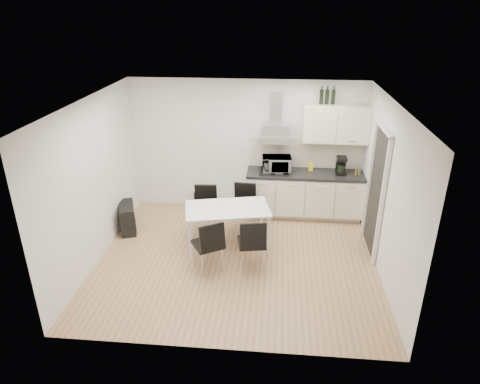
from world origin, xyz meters
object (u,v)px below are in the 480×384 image
object	(u,v)px
kitchenette	(307,176)
dining_table	(227,212)
guitar_amp	(127,218)
chair_far_left	(205,211)
chair_near_right	(252,243)
chair_near_left	(208,245)
chair_far_right	(243,209)
floor_speaker	(200,199)

from	to	relation	value
kitchenette	dining_table	distance (m)	1.94
guitar_amp	kitchenette	bearing A→B (deg)	-4.83
kitchenette	chair_far_left	distance (m)	2.08
chair_far_left	chair_near_right	xyz separation A→B (m)	(0.91, -1.04, 0.00)
chair_near_left	guitar_amp	xyz separation A→B (m)	(-1.68, 1.11, -0.18)
kitchenette	chair_far_left	xyz separation A→B (m)	(-1.84, -0.89, -0.39)
chair_far_right	floor_speaker	distance (m)	1.36
floor_speaker	guitar_amp	bearing A→B (deg)	-139.01
dining_table	chair_far_right	bearing A→B (deg)	58.35
kitchenette	chair_near_right	world-z (taller)	kitchenette
chair_far_left	chair_near_left	size ratio (longest dim) A/B	1.00
chair_near_right	guitar_amp	bearing A→B (deg)	147.19
chair_far_right	chair_near_right	distance (m)	1.21
kitchenette	chair_near_right	xyz separation A→B (m)	(-0.93, -1.93, -0.39)
chair_near_left	chair_far_left	bearing A→B (deg)	70.52
kitchenette	chair_far_right	size ratio (longest dim) A/B	2.86
chair_far_left	chair_far_right	world-z (taller)	same
chair_near_left	floor_speaker	distance (m)	2.29
chair_far_left	floor_speaker	world-z (taller)	chair_far_left
guitar_amp	chair_near_left	bearing A→B (deg)	-54.13
dining_table	floor_speaker	xyz separation A→B (m)	(-0.76, 1.52, -0.50)
chair_far_left	chair_far_right	distance (m)	0.69
kitchenette	guitar_amp	xyz separation A→B (m)	(-3.29, -0.93, -0.57)
floor_speaker	kitchenette	bearing A→B (deg)	-7.16
chair_near_right	chair_far_right	bearing A→B (deg)	91.23
dining_table	chair_near_right	xyz separation A→B (m)	(0.45, -0.57, -0.23)
chair_near_left	floor_speaker	size ratio (longest dim) A/B	2.58
chair_near_left	guitar_amp	distance (m)	2.02
chair_far_right	kitchenette	bearing A→B (deg)	-142.30
guitar_amp	dining_table	bearing A→B (deg)	-33.10
chair_near_right	chair_near_left	bearing A→B (deg)	179.83
chair_near_right	kitchenette	bearing A→B (deg)	54.37
dining_table	chair_near_left	size ratio (longest dim) A/B	1.73
kitchenette	dining_table	bearing A→B (deg)	-135.50
chair_far_right	guitar_amp	bearing A→B (deg)	10.63
chair_far_right	dining_table	bearing A→B (deg)	76.18
chair_far_right	floor_speaker	xyz separation A→B (m)	(-0.98, 0.90, -0.27)
kitchenette	chair_near_left	world-z (taller)	kitchenette
chair_far_left	guitar_amp	size ratio (longest dim) A/B	1.31
floor_speaker	chair_near_right	bearing A→B (deg)	-62.65
chair_far_left	chair_near_left	bearing A→B (deg)	98.26
chair_far_right	chair_near_left	xyz separation A→B (m)	(-0.44, -1.31, 0.00)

